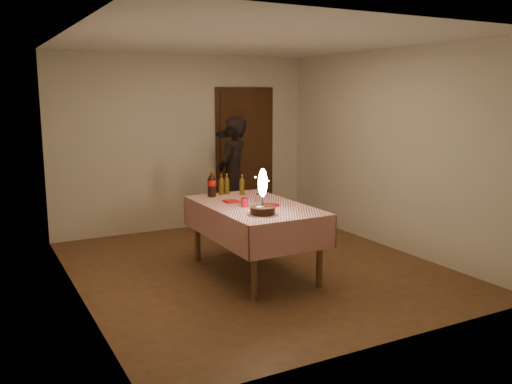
% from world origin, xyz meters
% --- Properties ---
extents(ground, '(4.00, 4.50, 0.01)m').
position_xyz_m(ground, '(0.00, 0.00, 0.00)').
color(ground, brown).
rests_on(ground, ground).
extents(room_shell, '(4.04, 4.54, 2.62)m').
position_xyz_m(room_shell, '(0.03, 0.08, 1.65)').
color(room_shell, beige).
rests_on(room_shell, ground).
extents(dining_table, '(1.02, 1.72, 0.80)m').
position_xyz_m(dining_table, '(-0.10, -0.16, 0.69)').
color(dining_table, brown).
rests_on(dining_table, ground).
extents(birthday_cake, '(0.32, 0.32, 0.48)m').
position_xyz_m(birthday_cake, '(-0.26, -0.66, 0.93)').
color(birthday_cake, white).
rests_on(birthday_cake, dining_table).
extents(red_plate, '(0.22, 0.22, 0.01)m').
position_xyz_m(red_plate, '(0.03, -0.29, 0.80)').
color(red_plate, '#B70C1F').
rests_on(red_plate, dining_table).
extents(red_cup, '(0.08, 0.08, 0.10)m').
position_xyz_m(red_cup, '(-0.25, -0.22, 0.85)').
color(red_cup, '#B20C1D').
rests_on(red_cup, dining_table).
extents(clear_cup, '(0.07, 0.07, 0.09)m').
position_xyz_m(clear_cup, '(0.02, -0.05, 0.84)').
color(clear_cup, white).
rests_on(clear_cup, dining_table).
extents(napkin_stack, '(0.15, 0.15, 0.02)m').
position_xyz_m(napkin_stack, '(-0.27, 0.09, 0.81)').
color(napkin_stack, '#B61514').
rests_on(napkin_stack, dining_table).
extents(cola_bottle, '(0.10, 0.10, 0.32)m').
position_xyz_m(cola_bottle, '(-0.33, 0.50, 0.95)').
color(cola_bottle, black).
rests_on(cola_bottle, dining_table).
extents(amber_bottle_left, '(0.06, 0.06, 0.26)m').
position_xyz_m(amber_bottle_left, '(-0.18, 0.56, 0.92)').
color(amber_bottle_left, '#50390D').
rests_on(amber_bottle_left, dining_table).
extents(amber_bottle_right, '(0.06, 0.06, 0.26)m').
position_xyz_m(amber_bottle_right, '(0.04, 0.43, 0.92)').
color(amber_bottle_right, '#50390D').
rests_on(amber_bottle_right, dining_table).
extents(amber_bottle_mid, '(0.06, 0.06, 0.26)m').
position_xyz_m(amber_bottle_mid, '(-0.09, 0.58, 0.92)').
color(amber_bottle_mid, '#50390D').
rests_on(amber_bottle_mid, dining_table).
extents(photographer, '(0.74, 0.71, 1.71)m').
position_xyz_m(photographer, '(0.46, 1.55, 0.85)').
color(photographer, black).
rests_on(photographer, ground).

